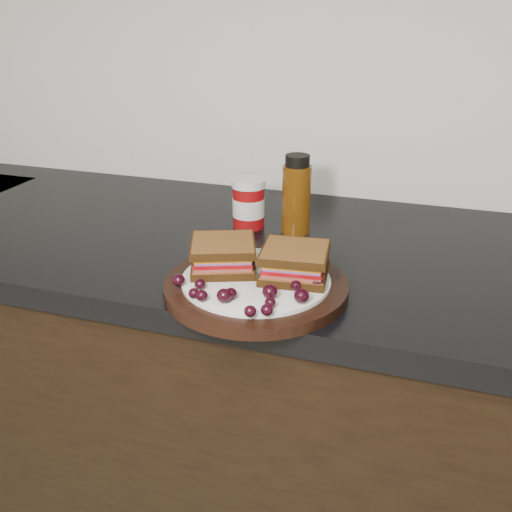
{
  "coord_description": "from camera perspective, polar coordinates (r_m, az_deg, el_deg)",
  "views": [
    {
      "loc": [
        0.16,
        0.76,
        1.31
      ],
      "look_at": [
        -0.08,
        1.5,
        0.96
      ],
      "focal_mm": 40.0,
      "sensor_mm": 36.0,
      "label": 1
    }
  ],
  "objects": [
    {
      "name": "base_cabinets",
      "position": [
        1.29,
        6.59,
        -18.69
      ],
      "size": [
        3.96,
        0.58,
        0.86
      ],
      "primitive_type": "cube",
      "color": "black",
      "rests_on": "ground_plane"
    },
    {
      "name": "countertop",
      "position": [
        1.04,
        7.74,
        -0.21
      ],
      "size": [
        3.98,
        0.6,
        0.04
      ],
      "primitive_type": "cube",
      "color": "black",
      "rests_on": "base_cabinets"
    },
    {
      "name": "plate",
      "position": [
        0.87,
        0.0,
        -3.07
      ],
      "size": [
        0.28,
        0.28,
        0.02
      ],
      "primitive_type": "cylinder",
      "color": "black",
      "rests_on": "countertop"
    },
    {
      "name": "sandwich_left",
      "position": [
        0.89,
        -3.31,
        0.12
      ],
      "size": [
        0.13,
        0.13,
        0.05
      ],
      "primitive_type": null,
      "rotation": [
        0.0,
        0.0,
        0.37
      ],
      "color": "brown",
      "rests_on": "plate"
    },
    {
      "name": "sandwich_right",
      "position": [
        0.86,
        3.9,
        -0.64
      ],
      "size": [
        0.11,
        0.11,
        0.05
      ],
      "primitive_type": null,
      "rotation": [
        0.0,
        0.0,
        0.12
      ],
      "color": "brown",
      "rests_on": "plate"
    },
    {
      "name": "grape_0",
      "position": [
        0.84,
        -7.75,
        -2.4
      ],
      "size": [
        0.02,
        0.02,
        0.02
      ],
      "primitive_type": "ellipsoid",
      "color": "black",
      "rests_on": "plate"
    },
    {
      "name": "grape_1",
      "position": [
        0.83,
        -5.61,
        -2.82
      ],
      "size": [
        0.02,
        0.02,
        0.02
      ],
      "primitive_type": "ellipsoid",
      "color": "black",
      "rests_on": "plate"
    },
    {
      "name": "grape_2",
      "position": [
        0.81,
        -6.23,
        -3.72
      ],
      "size": [
        0.02,
        0.02,
        0.01
      ],
      "primitive_type": "ellipsoid",
      "color": "black",
      "rests_on": "plate"
    },
    {
      "name": "grape_3",
      "position": [
        0.8,
        -5.43,
        -3.97
      ],
      "size": [
        0.02,
        0.02,
        0.02
      ],
      "primitive_type": "ellipsoid",
      "color": "black",
      "rests_on": "plate"
    },
    {
      "name": "grape_4",
      "position": [
        0.79,
        -3.21,
        -3.97
      ],
      "size": [
        0.02,
        0.02,
        0.02
      ],
      "primitive_type": "ellipsoid",
      "color": "black",
      "rests_on": "plate"
    },
    {
      "name": "grape_5",
      "position": [
        0.8,
        -2.54,
        -3.78
      ],
      "size": [
        0.02,
        0.02,
        0.02
      ],
      "primitive_type": "ellipsoid",
      "color": "black",
      "rests_on": "plate"
    },
    {
      "name": "grape_6",
      "position": [
        0.76,
        -0.58,
        -5.54
      ],
      "size": [
        0.02,
        0.02,
        0.02
      ],
      "primitive_type": "ellipsoid",
      "color": "black",
      "rests_on": "plate"
    },
    {
      "name": "grape_7",
      "position": [
        0.76,
        1.1,
        -5.4
      ],
      "size": [
        0.02,
        0.02,
        0.02
      ],
      "primitive_type": "ellipsoid",
      "color": "black",
      "rests_on": "plate"
    },
    {
      "name": "grape_8",
      "position": [
        0.78,
        1.43,
        -4.69
      ],
      "size": [
        0.02,
        0.02,
        0.01
      ],
      "primitive_type": "ellipsoid",
      "color": "black",
      "rests_on": "plate"
    },
    {
      "name": "grape_9",
      "position": [
        0.8,
        1.4,
        -3.59
      ],
      "size": [
        0.02,
        0.02,
        0.02
      ],
      "primitive_type": "ellipsoid",
      "color": "black",
      "rests_on": "plate"
    },
    {
      "name": "grape_10",
      "position": [
        0.79,
        4.58,
        -3.99
      ],
      "size": [
        0.02,
        0.02,
        0.02
      ],
      "primitive_type": "ellipsoid",
      "color": "black",
      "rests_on": "plate"
    },
    {
      "name": "grape_11",
      "position": [
        0.82,
        4.02,
        -2.97
      ],
      "size": [
        0.02,
        0.02,
        0.02
      ],
      "primitive_type": "ellipsoid",
      "color": "black",
      "rests_on": "plate"
    },
    {
      "name": "grape_12",
      "position": [
        0.83,
        6.11,
        -2.7
      ],
      "size": [
        0.02,
        0.02,
        0.02
      ],
      "primitive_type": "ellipsoid",
      "color": "black",
      "rests_on": "plate"
    },
    {
      "name": "grape_13",
      "position": [
        0.85,
        6.35,
        -1.92
      ],
      "size": [
        0.02,
        0.02,
        0.02
      ],
      "primitive_type": "ellipsoid",
      "color": "black",
      "rests_on": "plate"
    },
    {
      "name": "grape_14",
      "position": [
        0.87,
        4.85,
        -1.47
      ],
      "size": [
        0.02,
        0.02,
        0.02
      ],
      "primitive_type": "ellipsoid",
      "color": "black",
      "rests_on": "plate"
    },
    {
      "name": "grape_15",
      "position": [
        0.87,
        3.87,
        -1.46
      ],
      "size": [
        0.02,
        0.02,
        0.02
      ],
      "primitive_type": "ellipsoid",
      "color": "black",
      "rests_on": "plate"
    },
    {
      "name": "grape_16",
      "position": [
        0.91,
        -2.72,
        -0.15
      ],
      "size": [
        0.02,
        0.02,
        0.01
      ],
      "primitive_type": "ellipsoid",
      "color": "black",
      "rests_on": "plate"
    },
    {
      "name": "grape_17",
      "position": [
        0.9,
        -3.18,
        -0.49
      ],
      "size": [
        0.02,
        0.02,
        0.02
      ],
      "primitive_type": "ellipsoid",
      "color": "black",
      "rests_on": "plate"
    },
    {
      "name": "grape_18",
      "position": [
        0.91,
        -4.74,
        -0.35
      ],
      "size": [
        0.02,
        0.02,
        0.02
      ],
      "primitive_type": "ellipsoid",
      "color": "black",
      "rests_on": "plate"
    },
    {
      "name": "grape_19",
      "position": [
        0.9,
        -4.6,
        -0.52
      ],
      "size": [
        0.02,
        0.02,
        0.02
      ],
      "primitive_type": "ellipsoid",
      "color": "black",
      "rests_on": "plate"
    },
    {
      "name": "grape_20",
      "position": [
        0.86,
        -4.54,
        -1.61
      ],
      "size": [
        0.02,
        0.02,
        0.02
      ],
      "primitive_type": "ellipsoid",
      "color": "black",
      "rests_on": "plate"
    },
    {
      "name": "grape_21",
      "position": [
        0.89,
        -2.04,
        -0.92
      ],
      "size": [
        0.01,
        0.01,
        0.01
      ],
      "primitive_type": "ellipsoid",
      "color": "black",
      "rests_on": "plate"
    },
    {
      "name": "grape_22",
      "position": [
        0.89,
        -2.81,
        -0.78
      ],
      "size": [
        0.02,
        0.02,
        0.01
      ],
      "primitive_type": "ellipsoid",
      "color": "black",
      "rests_on": "plate"
    },
    {
      "name": "grape_23",
      "position": [
        0.9,
        -5.48,
        -0.56
      ],
      "size": [
        0.02,
        0.02,
        0.02
      ],
      "primitive_type": "ellipsoid",
      "color": "black",
      "rests_on": "plate"
    },
    {
      "name": "condiment_jar",
      "position": [
        1.11,
        -0.74,
        5.29
      ],
      "size": [
        0.08,
        0.08,
        0.1
      ],
      "primitive_type": "cylinder",
      "rotation": [
        0.0,
        0.0,
        0.31
      ],
      "color": "maroon",
      "rests_on": "countertop"
    },
    {
      "name": "oil_bottle",
      "position": [
        1.08,
        4.07,
        6.15
      ],
      "size": [
        0.06,
        0.06,
        0.15
      ],
      "primitive_type": "cylinder",
      "rotation": [
        0.0,
        0.0,
        0.2
      ],
      "color": "#532C08",
      "rests_on": "countertop"
    }
  ]
}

